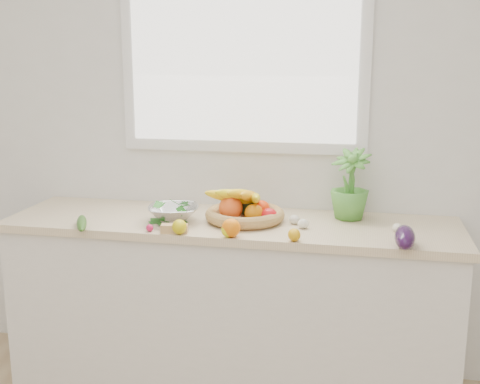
% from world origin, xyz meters
% --- Properties ---
extents(back_wall, '(4.50, 0.02, 2.70)m').
position_xyz_m(back_wall, '(0.00, 2.25, 1.35)').
color(back_wall, white).
rests_on(back_wall, ground).
extents(counter_cabinet, '(2.20, 0.58, 0.86)m').
position_xyz_m(counter_cabinet, '(0.00, 1.95, 0.43)').
color(counter_cabinet, silver).
rests_on(counter_cabinet, ground).
extents(countertop, '(2.24, 0.62, 0.04)m').
position_xyz_m(countertop, '(0.00, 1.95, 0.88)').
color(countertop, beige).
rests_on(countertop, counter_cabinet).
extents(window_frame, '(1.30, 0.03, 1.10)m').
position_xyz_m(window_frame, '(0.00, 2.23, 1.75)').
color(window_frame, white).
rests_on(window_frame, back_wall).
extents(window_pane, '(1.18, 0.01, 0.98)m').
position_xyz_m(window_pane, '(0.00, 2.21, 1.75)').
color(window_pane, white).
rests_on(window_pane, window_frame).
extents(orange_loose, '(0.09, 0.09, 0.08)m').
position_xyz_m(orange_loose, '(0.06, 1.67, 0.94)').
color(orange_loose, orange).
rests_on(orange_loose, countertop).
extents(lemon_a, '(0.09, 0.10, 0.07)m').
position_xyz_m(lemon_a, '(-0.18, 1.67, 0.93)').
color(lemon_a, '#D2BD0B').
rests_on(lemon_a, countertop).
extents(lemon_b, '(0.11, 0.11, 0.07)m').
position_xyz_m(lemon_b, '(0.06, 1.67, 0.93)').
color(lemon_b, '#F2EE0D').
rests_on(lemon_b, countertop).
extents(lemon_c, '(0.08, 0.08, 0.06)m').
position_xyz_m(lemon_c, '(0.35, 1.67, 0.93)').
color(lemon_c, '#E09E0C').
rests_on(lemon_c, countertop).
extents(apple, '(0.11, 0.11, 0.09)m').
position_xyz_m(apple, '(0.20, 1.90, 0.94)').
color(apple, red).
rests_on(apple, countertop).
extents(ginger, '(0.13, 0.07, 0.04)m').
position_xyz_m(ginger, '(-0.21, 1.68, 0.92)').
color(ginger, tan).
rests_on(ginger, countertop).
extents(garlic_a, '(0.06, 0.06, 0.05)m').
position_xyz_m(garlic_a, '(0.37, 1.87, 0.92)').
color(garlic_a, silver).
rests_on(garlic_a, countertop).
extents(garlic_b, '(0.06, 0.06, 0.04)m').
position_xyz_m(garlic_b, '(0.32, 1.94, 0.92)').
color(garlic_b, silver).
rests_on(garlic_b, countertop).
extents(garlic_c, '(0.06, 0.06, 0.04)m').
position_xyz_m(garlic_c, '(0.80, 1.90, 0.92)').
color(garlic_c, white).
rests_on(garlic_c, countertop).
extents(eggplant, '(0.09, 0.23, 0.09)m').
position_xyz_m(eggplant, '(0.82, 1.67, 0.95)').
color(eggplant, '#280E35').
rests_on(eggplant, countertop).
extents(cucumber, '(0.15, 0.25, 0.05)m').
position_xyz_m(cucumber, '(-0.66, 1.67, 0.92)').
color(cucumber, '#2C5D1B').
rests_on(cucumber, countertop).
extents(radish, '(0.04, 0.04, 0.03)m').
position_xyz_m(radish, '(-0.33, 1.68, 0.92)').
color(radish, '#D61A53').
rests_on(radish, countertop).
extents(potted_herb, '(0.25, 0.25, 0.35)m').
position_xyz_m(potted_herb, '(0.57, 2.10, 1.08)').
color(potted_herb, '#4E9937').
rests_on(potted_herb, countertop).
extents(fruit_basket, '(0.52, 0.52, 0.19)m').
position_xyz_m(fruit_basket, '(0.07, 1.95, 0.96)').
color(fruit_basket, '#B07B4E').
rests_on(fruit_basket, countertop).
extents(colander_with_spinach, '(0.30, 0.30, 0.13)m').
position_xyz_m(colander_with_spinach, '(-0.27, 1.86, 0.96)').
color(colander_with_spinach, white).
rests_on(colander_with_spinach, countertop).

